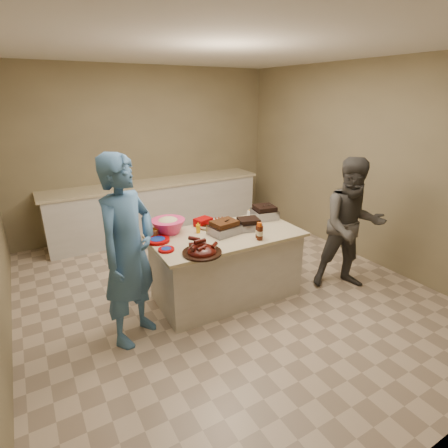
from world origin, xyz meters
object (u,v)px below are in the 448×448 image
mustard_bottle (198,233)px  bbq_bottle_b (260,240)px  island (226,295)px  plastic_cup (154,237)px  guest_gray (343,285)px  rib_platter (202,253)px  coleslaw_bowl (169,232)px  bbq_bottle_a (258,237)px  roasting_pan (264,218)px  guest_blue (137,334)px

mustard_bottle → bbq_bottle_b: bearing=-46.6°
island → plastic_cup: plastic_cup is taller
guest_gray → island: bearing=-172.6°
rib_platter → coleslaw_bowl: coleslaw_bowl is taller
bbq_bottle_a → mustard_bottle: bbq_bottle_a is taller
bbq_bottle_a → plastic_cup: 1.14m
mustard_bottle → island: bearing=-35.1°
rib_platter → roasting_pan: bearing=24.9°
bbq_bottle_b → mustard_bottle: bearing=133.4°
guest_gray → plastic_cup: bearing=-173.1°
rib_platter → plastic_cup: bearing=113.1°
roasting_pan → guest_blue: 2.03m
roasting_pan → guest_gray: 1.31m
plastic_cup → guest_blue: plastic_cup is taller
roasting_pan → coleslaw_bowl: 1.23m
mustard_bottle → guest_gray: size_ratio=0.08×
bbq_bottle_a → bbq_bottle_b: size_ratio=0.89×
plastic_cup → bbq_bottle_a: bearing=-30.3°
island → bbq_bottle_b: (0.22, -0.33, 0.79)m
guest_blue → bbq_bottle_b: bearing=-41.9°
guest_blue → bbq_bottle_a: bearing=-39.4°
coleslaw_bowl → guest_gray: size_ratio=0.24×
coleslaw_bowl → bbq_bottle_a: bearing=-38.6°
bbq_bottle_b → guest_blue: bearing=173.7°
bbq_bottle_a → bbq_bottle_b: bearing=-109.8°
island → mustard_bottle: bearing=146.3°
coleslaw_bowl → bbq_bottle_b: (0.77, -0.69, 0.00)m
roasting_pan → mustard_bottle: (-0.94, -0.03, 0.00)m
island → rib_platter: rib_platter is taller
coleslaw_bowl → guest_gray: 2.29m
bbq_bottle_a → guest_blue: 1.60m
island → bbq_bottle_b: 0.89m
coleslaw_bowl → guest_gray: coleslaw_bowl is taller
rib_platter → guest_blue: (-0.68, 0.15, -0.79)m
bbq_bottle_b → rib_platter: bearing=179.9°
island → roasting_pan: (0.68, 0.21, 0.79)m
mustard_bottle → bbq_bottle_a: bearing=-41.9°
bbq_bottle_a → guest_blue: size_ratio=0.10×
mustard_bottle → guest_blue: bearing=-157.8°
rib_platter → roasting_pan: size_ratio=1.39×
island → mustard_bottle: size_ratio=12.96×
guest_gray → rib_platter: bearing=-158.1°
plastic_cup → bbq_bottle_b: bearing=-33.3°
coleslaw_bowl → rib_platter: bearing=-83.7°
rib_platter → bbq_bottle_b: bearing=-0.1°
coleslaw_bowl → bbq_bottle_a: coleslaw_bowl is taller
rib_platter → plastic_cup: (-0.27, 0.63, 0.00)m
island → mustard_bottle: 0.86m
rib_platter → guest_blue: rib_platter is taller
guest_gray → guest_blue: bearing=-159.7°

